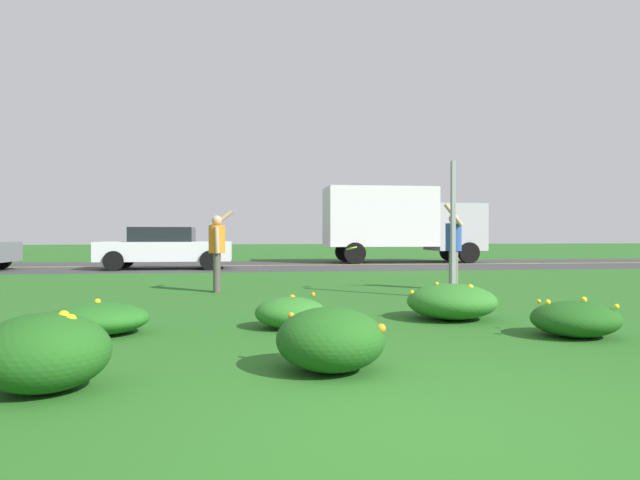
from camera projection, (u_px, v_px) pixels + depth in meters
name	position (u px, v px, depth m)	size (l,w,h in m)	color
ground_plane	(293.00, 288.00, 12.59)	(120.00, 120.00, 0.00)	#26601E
highway_strip	(272.00, 265.00, 21.77)	(120.00, 7.65, 0.01)	#38383A
highway_center_stripe	(272.00, 265.00, 21.77)	(120.00, 0.16, 0.00)	yellow
daylily_clump_front_center	(98.00, 319.00, 6.70)	(1.18, 1.02, 0.40)	#23661E
daylily_clump_front_left	(575.00, 319.00, 6.55)	(1.02, 0.92, 0.45)	#1E5619
daylily_clump_front_right	(331.00, 339.00, 4.89)	(0.95, 0.97, 0.55)	#1E5619
daylily_clump_mid_center	(44.00, 352.00, 4.25)	(0.98, 0.94, 0.61)	#1E5619
daylily_clump_mid_right	(452.00, 301.00, 7.92)	(1.25, 1.23, 0.52)	#2D7526
daylily_clump_mid_left	(290.00, 313.00, 7.15)	(0.90, 0.83, 0.44)	#2D7526
sign_post_near_path	(453.00, 230.00, 10.46)	(0.07, 0.10, 2.56)	#93969B
person_thrower_orange_shirt	(217.00, 246.00, 11.65)	(0.50, 0.49, 1.71)	orange
person_catcher_blue_shirt	(453.00, 244.00, 12.13)	(0.46, 0.49, 1.86)	#2D4C9E
frisbee_lime	(352.00, 248.00, 12.10)	(0.25, 0.25, 0.10)	#8CD133
car_white_center_left	(165.00, 248.00, 19.55)	(4.50, 2.00, 1.45)	silver
box_truck_silver	(400.00, 221.00, 24.22)	(6.70, 2.46, 3.20)	#B7BABF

